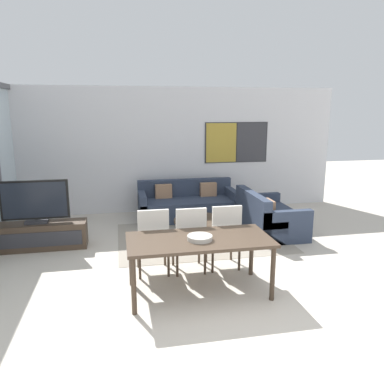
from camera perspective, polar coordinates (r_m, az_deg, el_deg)
ground_plane at (r=4.24m, az=7.92°, el=-20.58°), size 24.00×24.00×0.00m
wall_back at (r=8.59m, az=-2.67°, el=6.44°), size 7.74×0.09×2.80m
area_rug at (r=6.94m, az=1.37°, el=-6.90°), size 3.00×2.19×0.01m
tv_console at (r=6.85m, az=-22.41°, el=-6.20°), size 1.59×0.43×0.45m
television at (r=6.69m, az=-22.82°, el=-1.44°), size 1.08×0.20×0.73m
sofa_main at (r=8.15m, az=-0.74°, el=-2.00°), size 2.10×0.92×0.79m
sofa_side at (r=7.30m, az=11.35°, el=-3.99°), size 0.92×1.52×0.79m
coffee_table at (r=6.86m, az=1.38°, el=-4.89°), size 1.00×1.00×0.34m
dining_table at (r=4.73m, az=1.09°, el=-7.86°), size 1.80×0.86×0.73m
dining_chair_left at (r=5.30m, az=-5.98°, el=-6.97°), size 0.46×0.46×0.98m
dining_chair_centre at (r=5.34m, az=-0.36°, el=-6.74°), size 0.46×0.46×0.98m
dining_chair_right at (r=5.49m, az=4.94°, el=-6.26°), size 0.46×0.46×0.98m
fruit_bowl at (r=4.63m, az=1.20°, el=-6.93°), size 0.31×0.31×0.06m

